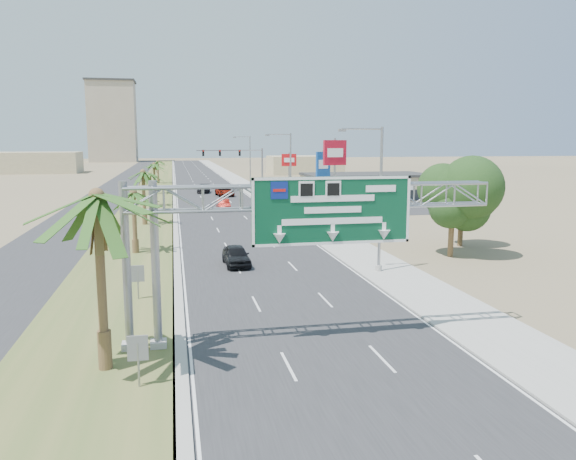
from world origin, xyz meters
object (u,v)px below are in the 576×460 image
Objects in this scene: sign_gantry at (296,209)px; car_mid_lane at (223,205)px; palm_near at (97,197)px; car_far at (204,189)px; signal_mast at (249,169)px; car_left_lane at (236,256)px; car_right_lane at (225,192)px; pole_sign_red_near at (335,159)px; store_building at (366,189)px; pole_sign_blue at (323,167)px; pole_sign_red_far at (289,163)px.

sign_gantry is 50.04m from car_mid_lane.
palm_near is (-8.14, -1.93, 0.87)m from sign_gantry.
signal_mast is at bearing -58.08° from car_far.
car_right_lane is (4.00, 53.22, 0.03)m from car_left_lane.
car_mid_lane is 26.16m from car_far.
signal_mast is (6.23, 62.05, -1.21)m from sign_gantry.
store_building is at bearing 64.82° from pole_sign_red_near.
pole_sign_blue reaches higher than car_right_lane.
car_right_lane is (-3.17, 7.33, -4.08)m from signal_mast.
car_right_lane is at bearing 83.71° from car_left_lane.
pole_sign_red_far reaches higher than car_far.
pole_sign_red_near is (-13.00, -27.66, 5.38)m from store_building.
sign_gantry is 3.29× the size of car_far.
car_left_lane is at bearing 68.28° from palm_near.
pole_sign_red_far reaches higher than store_building.
store_building is 12.20m from pole_sign_red_far.
signal_mast reaches higher than store_building.
palm_near is at bearing -102.66° from signal_mast.
pole_sign_red_far reaches higher than car_right_lane.
car_mid_lane is (-5.16, -12.30, -4.11)m from signal_mast.
store_building is 2.25× the size of pole_sign_blue.
pole_sign_red_near is at bearing -83.51° from signal_mast.
pole_sign_red_far reaches higher than car_left_lane.
pole_sign_red_far is at bearing -50.01° from car_far.
palm_near is at bearing -118.28° from store_building.
sign_gantry reaches higher than car_mid_lane.
store_building reaches higher than car_right_lane.
signal_mast is 6.98m from pole_sign_red_far.
sign_gantry is 3.01× the size of car_right_lane.
car_far is at bearing 90.06° from sign_gantry.
car_mid_lane is 19.72m from car_right_lane.
signal_mast reaches higher than car_right_lane.
palm_near is 48.59m from pole_sign_blue.
pole_sign_red_near is at bearing -67.82° from car_mid_lane.
pole_sign_blue is (13.52, 25.87, 5.21)m from car_left_lane.
car_left_lane is 0.97× the size of car_mid_lane.
store_building is 22.91m from car_mid_lane.
palm_near is at bearing -115.24° from pole_sign_blue.
car_left_lane is at bearing -121.01° from store_building.
pole_sign_blue is at bearing -34.56° from car_mid_lane.
car_left_lane reaches higher than car_mid_lane.
signal_mast is at bearing 84.26° from sign_gantry.
pole_sign_red_far is at bearing 71.23° from car_left_lane.
palm_near reaches higher than pole_sign_blue.
pole_sign_red_near reaches higher than sign_gantry.
car_right_lane reaches higher than car_mid_lane.
car_far is 0.64× the size of pole_sign_blue.
palm_near is 78.47m from car_far.
signal_mast reaches higher than pole_sign_red_far.
pole_sign_red_near is 29.31m from pole_sign_red_far.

